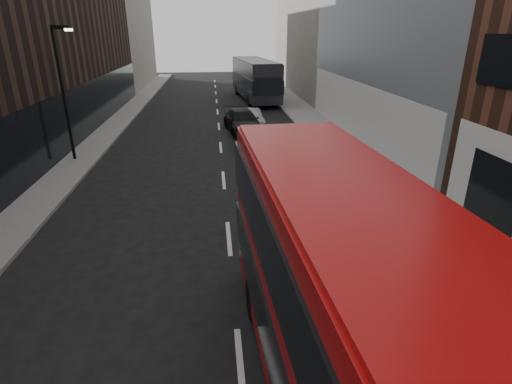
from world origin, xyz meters
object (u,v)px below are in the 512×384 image
object	(u,v)px
street_lamp	(64,86)
car_c	(242,121)
grey_bus	(255,79)
red_bus	(359,327)
car_b	(251,118)
car_a	(249,136)

from	to	relation	value
street_lamp	car_c	world-z (taller)	street_lamp
grey_bus	car_c	bearing A→B (deg)	-104.65
red_bus	car_b	world-z (taller)	red_bus
street_lamp	car_b	world-z (taller)	street_lamp
car_a	car_b	size ratio (longest dim) A/B	0.98
grey_bus	car_c	xyz separation A→B (m)	(-2.39, -14.22, -1.42)
car_a	car_b	distance (m)	5.56
car_a	car_b	bearing A→B (deg)	90.22
street_lamp	grey_bus	size ratio (longest dim) A/B	0.54
red_bus	grey_bus	distance (m)	38.24
red_bus	car_c	distance (m)	24.01
street_lamp	red_bus	xyz separation A→B (m)	(10.01, -17.83, -1.61)
car_c	car_b	bearing A→B (deg)	55.21
car_c	red_bus	bearing A→B (deg)	-97.57
car_a	street_lamp	bearing A→B (deg)	-162.07
street_lamp	red_bus	size ratio (longest dim) A/B	0.60
street_lamp	car_c	bearing A→B (deg)	31.63
red_bus	car_a	xyz separation A→B (m)	(0.02, 19.83, -1.87)
car_b	car_c	distance (m)	1.58
red_bus	car_c	size ratio (longest dim) A/B	2.15
car_c	grey_bus	bearing A→B (deg)	72.70
red_bus	car_c	bearing A→B (deg)	87.50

